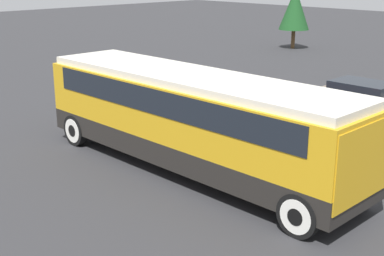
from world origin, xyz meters
TOP-DOWN VIEW (x-y plane):
  - ground_plane at (0.00, 0.00)m, footprint 120.00×120.00m
  - tour_bus at (0.10, 0.00)m, footprint 11.07×2.69m
  - parked_car_near at (0.68, 9.15)m, footprint 4.55×1.94m
  - parked_car_mid at (-0.73, 5.37)m, footprint 4.26×1.81m
  - tree_right at (-12.55, 22.88)m, footprint 2.23×2.23m

SIDE VIEW (x-z plane):
  - ground_plane at x=0.00m, z-range 0.00..0.00m
  - parked_car_mid at x=-0.73m, z-range 0.01..1.40m
  - parked_car_near at x=0.68m, z-range 0.00..1.46m
  - tour_bus at x=0.10m, z-range 0.31..3.27m
  - tree_right at x=-12.55m, z-range 0.69..5.15m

